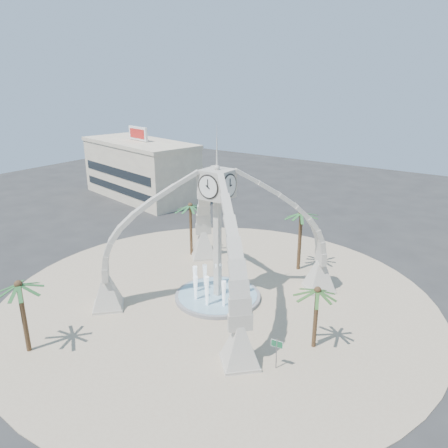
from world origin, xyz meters
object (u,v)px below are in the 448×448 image
Objects in this scene: street_sign at (277,348)px; fountain at (218,296)px; palm_south at (18,285)px; palm_west at (190,206)px; clock_tower at (217,234)px; palm_north at (301,214)px; palm_east at (318,291)px.

fountain is at bearing 140.63° from street_sign.
palm_west is at bearing 94.56° from palm_south.
clock_tower is 6.20m from fountain.
palm_north is (3.32, 10.27, 6.02)m from fountain.
street_sign is (9.48, -6.04, 1.47)m from fountain.
palm_north is at bearing 67.85° from palm_south.
palm_east is 14.36m from palm_north.
clock_tower reaches higher than palm_north.
fountain is 12.38m from palm_west.
palm_east is at bearing 67.80° from street_sign.
palm_north is 1.13× the size of palm_south.
clock_tower is 2.68× the size of palm_west.
palm_west reaches higher than palm_east.
fountain is 1.12× the size of palm_north.
clock_tower is 12.20m from street_sign.
fountain is 17.29m from palm_south.
palm_east is 0.77× the size of palm_north.
palm_south reaches higher than palm_east.
palm_east is at bearing -59.45° from palm_north.
palm_west is 12.49m from palm_north.
clock_tower reaches higher than palm_west.
clock_tower is 2.50× the size of palm_north.
palm_east is 2.25× the size of street_sign.
fountain is at bearing 65.09° from palm_south.
palm_north reaches higher than street_sign.
palm_north is at bearing 72.07° from clock_tower.
palm_north is 27.23m from palm_south.
palm_north is (-7.26, 12.30, 1.49)m from palm_east.
fountain is 1.19× the size of palm_west.
fountain is 11.69m from palm_east.
fountain is 1.45× the size of palm_east.
palm_west reaches higher than palm_south.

